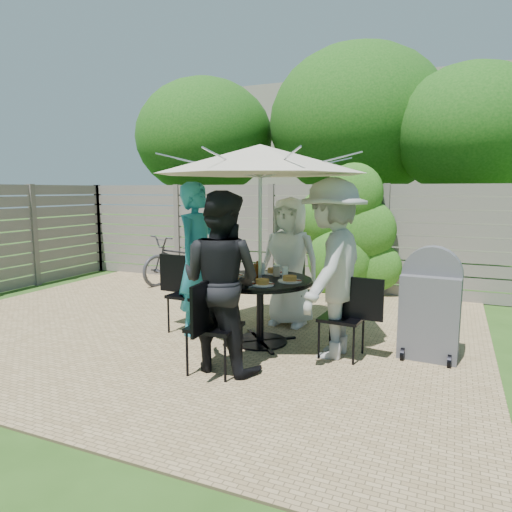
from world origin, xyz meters
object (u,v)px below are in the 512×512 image
at_px(chair_left, 190,309).
at_px(person_front, 221,282).
at_px(chair_right, 343,334).
at_px(plate_back, 274,271).
at_px(plate_extra, 262,283).
at_px(glass_back, 262,268).
at_px(person_right, 332,269).
at_px(patio_table, 260,299).
at_px(chair_front, 214,345).
at_px(umbrella, 260,160).
at_px(plate_right, 290,279).
at_px(chair_back, 293,304).
at_px(glass_right, 285,273).
at_px(bbq_grill, 430,308).
at_px(plate_front, 245,282).
at_px(person_back, 290,262).
at_px(person_left, 198,259).
at_px(coffee_cup, 277,271).
at_px(bicycle, 182,258).
at_px(glass_left, 235,272).
at_px(syrup_jug, 257,271).
at_px(plate_left, 232,274).

bearing_deg(chair_left, person_front, -40.92).
distance_m(chair_right, plate_back, 1.15).
relative_size(plate_extra, glass_back, 1.71).
bearing_deg(person_front, person_right, -135.00).
xyz_separation_m(patio_table, chair_right, (0.96, -0.07, -0.27)).
bearing_deg(chair_front, umbrella, -6.86).
bearing_deg(chair_front, plate_right, -27.32).
xyz_separation_m(chair_back, glass_right, (0.20, -0.88, 0.58)).
relative_size(glass_back, bbq_grill, 0.12).
bearing_deg(glass_right, bbq_grill, 8.14).
bearing_deg(umbrella, chair_right, -3.95).
relative_size(plate_front, bbq_grill, 0.22).
distance_m(plate_front, plate_right, 0.51).
distance_m(person_back, person_right, 1.18).
distance_m(chair_right, bbq_grill, 0.94).
bearing_deg(glass_right, chair_back, 102.87).
bearing_deg(plate_extra, person_left, 159.51).
bearing_deg(chair_front, coffee_cup, -11.71).
bearing_deg(person_left, bicycle, 40.28).
height_order(person_back, glass_back, person_back).
height_order(person_left, person_right, person_right).
bearing_deg(glass_left, person_front, -74.25).
distance_m(chair_front, person_right, 1.43).
bearing_deg(umbrella, coffee_cup, 61.61).
distance_m(person_front, glass_left, 0.77).
bearing_deg(chair_left, chair_back, 44.70).
distance_m(person_left, plate_right, 1.20).
bearing_deg(plate_right, syrup_jug, 169.26).
bearing_deg(plate_left, plate_back, 41.05).
distance_m(person_right, bicycle, 4.47).
relative_size(person_right, syrup_jug, 11.68).
distance_m(patio_table, chair_left, 1.00).
height_order(chair_right, plate_right, chair_right).
relative_size(glass_back, syrup_jug, 0.88).
distance_m(chair_back, glass_right, 1.07).
bearing_deg(plate_back, person_front, -93.95).
distance_m(person_back, glass_back, 0.58).
height_order(chair_left, bbq_grill, bbq_grill).
height_order(umbrella, person_back, umbrella).
bearing_deg(plate_left, chair_front, -73.40).
xyz_separation_m(chair_back, coffee_cup, (0.05, -0.75, 0.57)).
distance_m(chair_front, glass_back, 1.35).
bearing_deg(chair_right, person_left, 0.23).
relative_size(person_right, bicycle, 1.06).
distance_m(person_back, plate_left, 0.91).
bearing_deg(bbq_grill, glass_right, -169.01).
relative_size(chair_left, glass_left, 6.80).
bearing_deg(person_left, person_back, -45.00).
bearing_deg(chair_front, plate_front, -6.80).
bearing_deg(person_right, patio_table, -90.00).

